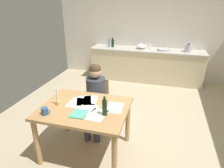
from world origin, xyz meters
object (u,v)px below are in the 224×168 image
Objects in this scene: person_seated at (95,95)px; bottle_vinegar at (113,43)px; wine_glass_near_sink at (150,44)px; wine_glass_by_kettle at (146,44)px; book_magazine at (79,114)px; chair_at_table at (98,101)px; dining_table at (85,114)px; wine_glass_back_left at (141,44)px; mixing_bowl at (141,46)px; stovetop_kettle at (188,48)px; bottle_oil at (109,43)px; wine_glass_back_right at (139,44)px; coffee_mug at (45,111)px; wine_bottle_on_table at (105,107)px; candlestick at (58,100)px; sink_unit at (164,49)px.

bottle_vinegar is at bearing 99.05° from person_seated.
wine_glass_near_sink and wine_glass_by_kettle have the same top height.
bottle_vinegar reaches higher than book_magazine.
dining_table is at bearing -84.53° from chair_at_table.
wine_glass_near_sink is at bearing 0.00° from wine_glass_back_left.
mixing_bowl is 1.21m from stovetop_kettle.
bottle_oil reaches higher than wine_glass_back_right.
person_seated is at bearing 92.66° from book_magazine.
chair_at_table is 3.36× the size of mixing_bowl.
stovetop_kettle is (1.55, 3.16, 0.34)m from dining_table.
wine_glass_back_right is (0.68, 3.62, 0.19)m from coffee_mug.
stovetop_kettle is at bearing 69.56° from wine_bottle_on_table.
wine_glass_back_left is at bearing 82.34° from person_seated.
bottle_vinegar is 1.19× the size of stovetop_kettle.
book_magazine is 0.96× the size of stovetop_kettle.
wine_glass_near_sink is (0.55, 3.50, 0.23)m from book_magazine.
wine_glass_near_sink is at bearing 29.70° from mixing_bowl.
mixing_bowl is at bearing 2.19° from bottle_oil.
wine_bottle_on_table is (0.72, -0.09, 0.04)m from candlestick.
wine_glass_back_right reaches higher than wine_bottle_on_table.
person_seated is 4.80× the size of candlestick.
wine_glass_back_left is (0.73, 3.62, 0.19)m from coffee_mug.
wine_bottle_on_table is (0.74, 0.19, 0.06)m from coffee_mug.
wine_glass_by_kettle is at bearing 82.18° from dining_table.
stovetop_kettle is 1.29m from wine_glass_back_right.
candlestick is 0.89× the size of bottle_oil.
wine_glass_back_left reaches higher than coffee_mug.
sink_unit is 2.34× the size of wine_glass_back_right.
sink_unit is (1.01, 2.45, 0.44)m from chair_at_table.
wine_glass_back_left is at bearing 81.55° from chair_at_table.
stovetop_kettle is (2.11, 0.01, -0.02)m from bottle_oil.
wine_glass_back_left reaches higher than mixing_bowl.
chair_at_table is 0.72× the size of person_seated.
sink_unit is 1.29× the size of bottle_oil.
bottle_oil reaches higher than book_magazine.
book_magazine is 3.49m from sink_unit.
candlestick reaches higher than chair_at_table.
bottle_vinegar reaches higher than sink_unit.
dining_table is at bearing 4.12° from candlestick.
person_seated is 9.74× the size of coffee_mug.
wine_glass_by_kettle is at bearing 0.00° from wine_glass_back_right.
person_seated is at bearing -98.53° from mixing_bowl.
coffee_mug is at bearing -166.91° from book_magazine.
chair_at_table is 0.95m from book_magazine.
candlestick is 1.62× the size of wine_glass_back_left.
chair_at_table is 2.55m from bottle_oil.
dining_table is at bearing -79.89° from bottle_oil.
wine_glass_back_left is (-0.01, 3.42, 0.13)m from wine_bottle_on_table.
book_magazine is 0.59× the size of sink_unit.
mixing_bowl is (0.41, 2.48, 0.48)m from chair_at_table.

